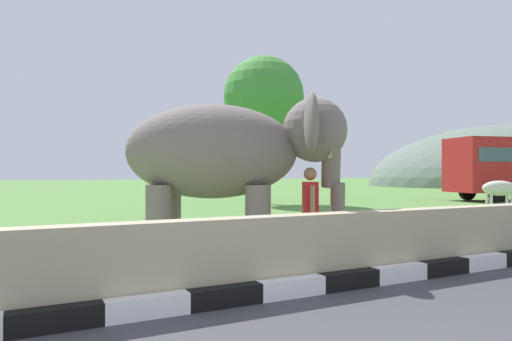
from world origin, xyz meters
name	(u,v)px	position (x,y,z in m)	size (l,w,h in m)	color
striped_curb	(188,302)	(-0.35, 3.46, 0.12)	(16.20, 0.20, 0.24)	white
barrier_parapet	(341,248)	(2.00, 3.76, 0.50)	(28.00, 0.36, 1.00)	tan
elephant	(231,154)	(1.38, 6.13, 1.90)	(3.97, 3.39, 2.91)	slate
person_handler	(310,209)	(2.56, 5.36, 0.93)	(0.39, 0.61, 1.66)	navy
cow_near	(500,189)	(16.67, 11.54, 0.87)	(1.88, 1.22, 1.23)	beige
tree_distant	(264,97)	(8.98, 19.10, 5.42)	(4.08, 4.08, 7.49)	brown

